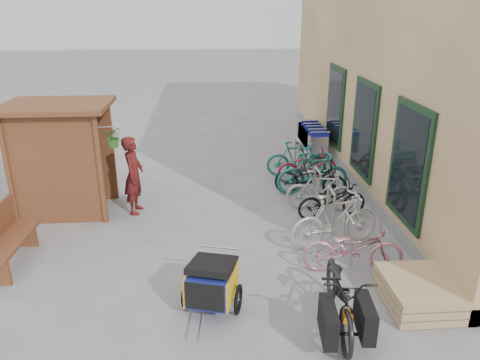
{
  "coord_description": "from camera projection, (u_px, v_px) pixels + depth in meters",
  "views": [
    {
      "loc": [
        -0.14,
        -7.2,
        4.34
      ],
      "look_at": [
        0.5,
        1.5,
        1.0
      ],
      "focal_mm": 35.0,
      "sensor_mm": 36.0,
      "label": 1
    }
  ],
  "objects": [
    {
      "name": "child_trailer",
      "position": [
        212.0,
        281.0,
        6.9
      ],
      "size": [
        0.94,
        1.47,
        0.85
      ],
      "rotation": [
        0.0,
        0.0,
        -0.27
      ],
      "color": "navy",
      "rests_on": "ground"
    },
    {
      "name": "bike_5",
      "position": [
        313.0,
        173.0,
        11.1
      ],
      "size": [
        1.76,
        0.58,
        1.04
      ],
      "primitive_type": "imported",
      "rotation": [
        0.0,
        0.0,
        1.62
      ],
      "color": "#1F7E77",
      "rests_on": "ground"
    },
    {
      "name": "pallet_stack",
      "position": [
        418.0,
        292.0,
        7.09
      ],
      "size": [
        1.0,
        1.2,
        0.4
      ],
      "color": "tan",
      "rests_on": "ground"
    },
    {
      "name": "bike_0",
      "position": [
        353.0,
        248.0,
        7.88
      ],
      "size": [
        1.76,
        0.76,
        0.9
      ],
      "primitive_type": "imported",
      "rotation": [
        0.0,
        0.0,
        1.47
      ],
      "color": "#BE7B91",
      "rests_on": "ground"
    },
    {
      "name": "bike_3",
      "position": [
        321.0,
        191.0,
        10.24
      ],
      "size": [
        1.59,
        0.72,
        0.92
      ],
      "primitive_type": "imported",
      "rotation": [
        0.0,
        0.0,
        1.38
      ],
      "color": "#AAAAAE",
      "rests_on": "ground"
    },
    {
      "name": "bike_rack",
      "position": [
        317.0,
        184.0,
        10.47
      ],
      "size": [
        0.05,
        5.35,
        0.86
      ],
      "color": "#A5A8AD",
      "rests_on": "ground"
    },
    {
      "name": "shopping_carts",
      "position": [
        311.0,
        135.0,
        14.06
      ],
      "size": [
        0.55,
        2.17,
        0.98
      ],
      "color": "silver",
      "rests_on": "ground"
    },
    {
      "name": "bike_4",
      "position": [
        311.0,
        178.0,
        11.0
      ],
      "size": [
        1.82,
        1.11,
        0.9
      ],
      "primitive_type": "imported",
      "rotation": [
        0.0,
        0.0,
        1.25
      ],
      "color": "black",
      "rests_on": "ground"
    },
    {
      "name": "kiosk",
      "position": [
        57.0,
        144.0,
        9.79
      ],
      "size": [
        2.49,
        1.65,
        2.4
      ],
      "color": "brown",
      "rests_on": "ground"
    },
    {
      "name": "ground",
      "position": [
        218.0,
        264.0,
        8.27
      ],
      "size": [
        80.0,
        80.0,
        0.0
      ],
      "primitive_type": "plane",
      "color": "gray"
    },
    {
      "name": "cargo_bike",
      "position": [
        341.0,
        295.0,
        6.52
      ],
      "size": [
        0.86,
        1.98,
        1.01
      ],
      "rotation": [
        0.0,
        0.0,
        -0.1
      ],
      "color": "black",
      "rests_on": "ground"
    },
    {
      "name": "person_kiosk",
      "position": [
        134.0,
        175.0,
        10.01
      ],
      "size": [
        0.47,
        0.66,
        1.71
      ],
      "primitive_type": "imported",
      "rotation": [
        0.0,
        0.0,
        1.47
      ],
      "color": "maroon",
      "rests_on": "ground"
    },
    {
      "name": "bike_6",
      "position": [
        307.0,
        166.0,
        11.91
      ],
      "size": [
        1.68,
        0.82,
        0.85
      ],
      "primitive_type": "imported",
      "rotation": [
        0.0,
        0.0,
        1.74
      ],
      "color": "maroon",
      "rests_on": "ground"
    },
    {
      "name": "bike_2",
      "position": [
        332.0,
        200.0,
        9.91
      ],
      "size": [
        1.6,
        0.79,
        0.81
      ],
      "primitive_type": "imported",
      "rotation": [
        0.0,
        0.0,
        1.74
      ],
      "color": "black",
      "rests_on": "ground"
    },
    {
      "name": "building",
      "position": [
        470.0,
        38.0,
        11.65
      ],
      "size": [
        6.07,
        13.0,
        7.0
      ],
      "color": "#E2BC82",
      "rests_on": "ground"
    },
    {
      "name": "bike_1",
      "position": [
        335.0,
        220.0,
        8.68
      ],
      "size": [
        1.86,
        0.92,
        1.08
      ],
      "primitive_type": "imported",
      "rotation": [
        0.0,
        0.0,
        1.81
      ],
      "color": "silver",
      "rests_on": "ground"
    },
    {
      "name": "bench",
      "position": [
        4.0,
        238.0,
        8.06
      ],
      "size": [
        0.55,
        1.65,
        1.03
      ],
      "rotation": [
        0.0,
        0.0,
        -0.04
      ],
      "color": "brown",
      "rests_on": "ground"
    },
    {
      "name": "bike_7",
      "position": [
        297.0,
        159.0,
        12.27
      ],
      "size": [
        1.6,
        0.53,
        0.95
      ],
      "primitive_type": "imported",
      "rotation": [
        0.0,
        0.0,
        1.52
      ],
      "color": "#1F7E77",
      "rests_on": "ground"
    }
  ]
}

